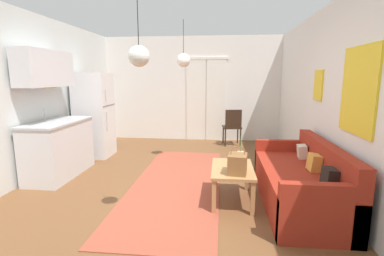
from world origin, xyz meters
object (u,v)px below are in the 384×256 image
object	(u,v)px
couch	(303,183)
accent_chair	(232,125)
bamboo_vase	(240,157)
pendant_lamp_far	(183,60)
coffee_table	(232,172)
pendant_lamp_near	(139,56)
handbag	(237,164)
refrigerator	(94,115)

from	to	relation	value
couch	accent_chair	xyz separation A→B (m)	(-0.78, 3.13, 0.21)
bamboo_vase	pendant_lamp_far	xyz separation A→B (m)	(-0.97, 1.46, 1.38)
coffee_table	accent_chair	size ratio (longest dim) A/B	0.99
accent_chair	pendant_lamp_near	size ratio (longest dim) A/B	0.96
handbag	refrigerator	distance (m)	3.52
handbag	pendant_lamp_far	bearing A→B (deg)	115.90
coffee_table	refrigerator	bearing A→B (deg)	144.87
couch	refrigerator	xyz separation A→B (m)	(-3.62, 1.94, 0.57)
couch	pendant_lamp_near	world-z (taller)	pendant_lamp_near
couch	pendant_lamp_near	distance (m)	2.54
refrigerator	pendant_lamp_near	size ratio (longest dim) A/B	1.87
coffee_table	handbag	bearing A→B (deg)	-77.14
coffee_table	refrigerator	distance (m)	3.37
handbag	pendant_lamp_near	xyz separation A→B (m)	(-1.03, -0.56, 1.24)
pendant_lamp_near	pendant_lamp_far	xyz separation A→B (m)	(0.12, 2.43, 0.09)
couch	coffee_table	bearing A→B (deg)	178.69
couch	refrigerator	world-z (taller)	refrigerator
coffee_table	pendant_lamp_near	bearing A→B (deg)	-141.51
couch	refrigerator	distance (m)	4.15
couch	bamboo_vase	bearing A→B (deg)	164.63
refrigerator	accent_chair	size ratio (longest dim) A/B	1.96
handbag	pendant_lamp_near	distance (m)	1.71
couch	refrigerator	bearing A→B (deg)	151.80
couch	accent_chair	size ratio (longest dim) A/B	2.29
bamboo_vase	accent_chair	size ratio (longest dim) A/B	0.45
coffee_table	bamboo_vase	world-z (taller)	bamboo_vase
handbag	pendant_lamp_far	distance (m)	2.47
bamboo_vase	pendant_lamp_near	xyz separation A→B (m)	(-1.09, -0.97, 1.28)
refrigerator	pendant_lamp_near	world-z (taller)	pendant_lamp_near
pendant_lamp_near	pendant_lamp_far	world-z (taller)	same
coffee_table	pendant_lamp_near	world-z (taller)	pendant_lamp_near
coffee_table	accent_chair	bearing A→B (deg)	87.97
handbag	refrigerator	size ratio (longest dim) A/B	0.20
couch	bamboo_vase	xyz separation A→B (m)	(-0.78, 0.21, 0.26)
couch	coffee_table	size ratio (longest dim) A/B	2.30
accent_chair	pendant_lamp_far	world-z (taller)	pendant_lamp_far
bamboo_vase	pendant_lamp_near	size ratio (longest dim) A/B	0.43
pendant_lamp_far	pendant_lamp_near	bearing A→B (deg)	-92.83
accent_chair	pendant_lamp_near	distance (m)	4.25
pendant_lamp_near	pendant_lamp_far	bearing A→B (deg)	87.17
handbag	refrigerator	world-z (taller)	refrigerator
coffee_table	accent_chair	xyz separation A→B (m)	(0.11, 3.11, 0.10)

